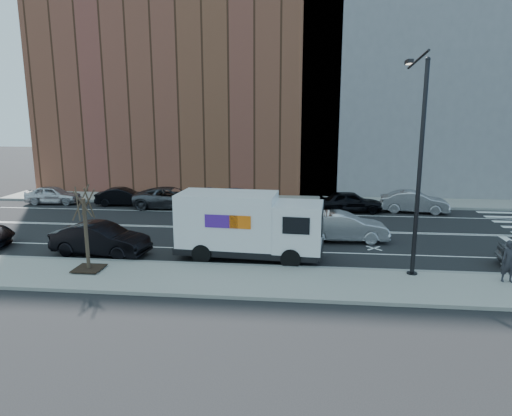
% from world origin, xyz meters
% --- Properties ---
extents(ground, '(120.00, 120.00, 0.00)m').
position_xyz_m(ground, '(0.00, 0.00, 0.00)').
color(ground, black).
rests_on(ground, ground).
extents(sidewalk_near, '(44.00, 3.60, 0.15)m').
position_xyz_m(sidewalk_near, '(0.00, -8.80, 0.07)').
color(sidewalk_near, gray).
rests_on(sidewalk_near, ground).
extents(sidewalk_far, '(44.00, 3.60, 0.15)m').
position_xyz_m(sidewalk_far, '(0.00, 8.80, 0.07)').
color(sidewalk_far, gray).
rests_on(sidewalk_far, ground).
extents(curb_near, '(44.00, 0.25, 0.17)m').
position_xyz_m(curb_near, '(0.00, -7.00, 0.08)').
color(curb_near, gray).
rests_on(curb_near, ground).
extents(curb_far, '(44.00, 0.25, 0.17)m').
position_xyz_m(curb_far, '(0.00, 7.00, 0.08)').
color(curb_far, gray).
rests_on(curb_far, ground).
extents(road_markings, '(40.00, 8.60, 0.01)m').
position_xyz_m(road_markings, '(0.00, 0.00, 0.00)').
color(road_markings, white).
rests_on(road_markings, ground).
extents(bldg_brick, '(26.00, 10.00, 22.00)m').
position_xyz_m(bldg_brick, '(-8.00, 15.60, 11.00)').
color(bldg_brick, brown).
rests_on(bldg_brick, ground).
extents(bldg_concrete, '(20.00, 10.00, 26.00)m').
position_xyz_m(bldg_concrete, '(12.00, 15.60, 13.00)').
color(bldg_concrete, slate).
rests_on(bldg_concrete, ground).
extents(streetlight, '(0.44, 4.02, 9.34)m').
position_xyz_m(streetlight, '(7.00, -6.91, 5.08)').
color(streetlight, black).
rests_on(streetlight, ground).
extents(street_tree, '(1.20, 1.20, 3.75)m').
position_xyz_m(street_tree, '(-7.00, -8.40, 1.45)').
color(street_tree, black).
rests_on(street_tree, ground).
extents(fedex_van, '(7.11, 2.88, 3.18)m').
position_xyz_m(fedex_van, '(-0.29, -5.60, 1.67)').
color(fedex_van, black).
rests_on(fedex_van, ground).
extents(far_parked_a, '(4.17, 1.89, 1.39)m').
position_xyz_m(far_parked_a, '(-16.80, 6.02, 0.69)').
color(far_parked_a, silver).
rests_on(far_parked_a, ground).
extents(far_parked_b, '(4.16, 1.91, 1.32)m').
position_xyz_m(far_parked_b, '(-11.20, 6.00, 0.66)').
color(far_parked_b, black).
rests_on(far_parked_b, ground).
extents(far_parked_c, '(5.54, 2.74, 1.51)m').
position_xyz_m(far_parked_c, '(-7.37, 5.53, 0.76)').
color(far_parked_c, '#44454B').
rests_on(far_parked_c, ground).
extents(far_parked_d, '(5.16, 2.18, 1.49)m').
position_xyz_m(far_parked_d, '(-2.26, 5.52, 0.74)').
color(far_parked_d, navy).
rests_on(far_parked_d, ground).
extents(far_parked_e, '(4.49, 2.08, 1.49)m').
position_xyz_m(far_parked_e, '(5.60, 5.43, 0.74)').
color(far_parked_e, black).
rests_on(far_parked_e, ground).
extents(far_parked_f, '(4.73, 2.05, 1.51)m').
position_xyz_m(far_parked_f, '(10.03, 5.75, 0.76)').
color(far_parked_f, '#A2A2A6').
rests_on(far_parked_f, ground).
extents(driving_sedan, '(4.89, 1.96, 1.58)m').
position_xyz_m(driving_sedan, '(4.50, -2.04, 0.79)').
color(driving_sedan, '#AEAFB3').
rests_on(driving_sedan, ground).
extents(near_parked_rear_a, '(5.00, 2.33, 1.59)m').
position_xyz_m(near_parked_rear_a, '(-7.61, -5.80, 0.79)').
color(near_parked_rear_a, black).
rests_on(near_parked_rear_a, ground).
extents(pedestrian, '(0.64, 0.42, 1.73)m').
position_xyz_m(pedestrian, '(10.65, -7.95, 1.02)').
color(pedestrian, '#24252A').
rests_on(pedestrian, sidewalk_near).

